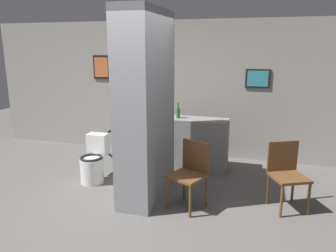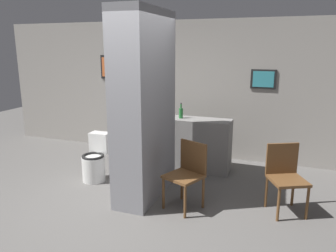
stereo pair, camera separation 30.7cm
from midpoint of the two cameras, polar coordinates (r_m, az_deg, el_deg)
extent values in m
plane|color=#5B5956|center=(4.44, -5.95, -14.76)|extent=(14.00, 14.00, 0.00)
cube|color=gray|center=(6.43, 4.00, 6.39)|extent=(8.00, 0.06, 2.60)
cube|color=black|center=(6.96, -9.03, 10.11)|extent=(0.36, 0.02, 0.48)
cube|color=#D86633|center=(6.94, -9.09, 10.11)|extent=(0.30, 0.01, 0.39)
cube|color=black|center=(6.12, 17.68, 7.78)|extent=(0.44, 0.02, 0.34)
cube|color=teal|center=(6.11, 17.67, 7.76)|extent=(0.36, 0.01, 0.28)
cube|color=gray|center=(4.53, -2.16, 3.37)|extent=(0.47, 1.26, 2.60)
cylinder|color=black|center=(4.37, -6.44, 6.21)|extent=(0.03, 0.40, 0.40)
cylinder|color=red|center=(4.37, -6.61, 6.22)|extent=(0.01, 0.07, 0.07)
cube|color=gray|center=(5.73, 6.46, -3.23)|extent=(1.18, 0.44, 0.91)
cylinder|color=silver|center=(5.40, -11.23, -7.32)|extent=(0.36, 0.36, 0.40)
torus|color=black|center=(5.33, -11.34, -5.18)|extent=(0.35, 0.35, 0.04)
cube|color=silver|center=(5.48, -10.12, -2.87)|extent=(0.33, 0.20, 0.34)
cylinder|color=brown|center=(4.43, 1.22, -11.66)|extent=(0.04, 0.04, 0.43)
cylinder|color=brown|center=(4.21, 5.13, -13.11)|extent=(0.04, 0.04, 0.43)
cylinder|color=brown|center=(4.69, 4.33, -10.20)|extent=(0.04, 0.04, 0.43)
cylinder|color=brown|center=(4.48, 8.14, -11.45)|extent=(0.04, 0.04, 0.43)
cube|color=brown|center=(4.35, 4.77, -8.78)|extent=(0.56, 0.56, 0.04)
cube|color=brown|center=(4.42, 6.43, -5.32)|extent=(0.41, 0.20, 0.42)
cylinder|color=brown|center=(4.40, 20.64, -12.76)|extent=(0.04, 0.04, 0.43)
cylinder|color=brown|center=(4.57, 24.93, -12.14)|extent=(0.04, 0.04, 0.43)
cylinder|color=brown|center=(4.70, 18.57, -10.83)|extent=(0.04, 0.04, 0.43)
cylinder|color=brown|center=(4.87, 22.65, -10.35)|extent=(0.04, 0.04, 0.43)
cube|color=brown|center=(4.54, 21.96, -8.80)|extent=(0.57, 0.57, 0.04)
cube|color=brown|center=(4.63, 21.06, -5.31)|extent=(0.40, 0.22, 0.42)
torus|color=black|center=(6.33, -6.68, -3.01)|extent=(0.61, 0.04, 0.61)
torus|color=black|center=(5.99, 1.24, -3.88)|extent=(0.61, 0.04, 0.61)
cylinder|color=#194C8C|center=(6.10, -2.84, -2.04)|extent=(0.85, 0.04, 0.04)
cylinder|color=#194C8C|center=(6.19, -4.81, -1.84)|extent=(0.03, 0.03, 0.31)
cylinder|color=#194C8C|center=(5.96, 0.83, -2.41)|extent=(0.03, 0.03, 0.28)
cube|color=black|center=(6.15, -4.84, -0.26)|extent=(0.16, 0.06, 0.04)
cylinder|color=#262626|center=(5.92, 0.84, -1.09)|extent=(0.03, 0.42, 0.03)
cylinder|color=#267233|center=(5.64, 3.83, 2.23)|extent=(0.07, 0.07, 0.17)
cylinder|color=#267233|center=(5.62, 3.85, 3.46)|extent=(0.03, 0.03, 0.07)
sphere|color=#333333|center=(5.61, 3.85, 3.92)|extent=(0.03, 0.03, 0.03)
camera|label=1|loc=(0.15, -88.21, 0.43)|focal=35.00mm
camera|label=2|loc=(0.15, 91.79, -0.43)|focal=35.00mm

